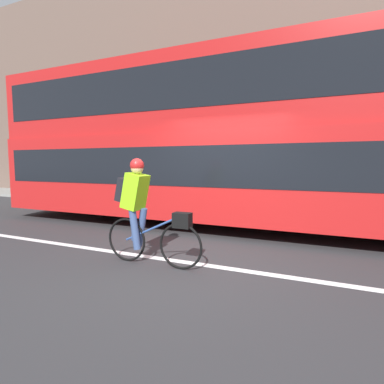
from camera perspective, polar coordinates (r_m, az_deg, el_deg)
ground_plane at (r=4.91m, az=0.19°, el=-12.92°), size 80.00×80.00×0.00m
road_center_line at (r=4.80m, az=-0.45°, el=-13.32°), size 50.00×0.14×0.01m
sidewalk_curb at (r=10.61m, az=13.36°, el=-2.72°), size 60.00×2.31×0.12m
building_facade at (r=12.28m, az=15.08°, el=21.59°), size 60.00×0.30×9.99m
bus at (r=7.34m, az=6.07°, el=10.43°), size 11.81×2.59×3.95m
cyclist_on_bike at (r=4.64m, az=-9.46°, el=-2.95°), size 1.64×0.32×1.63m
trash_bin at (r=11.78m, az=-5.76°, el=0.83°), size 0.47×0.47×0.95m
street_sign_post at (r=10.59m, az=8.45°, el=5.70°), size 0.36×0.09×2.65m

